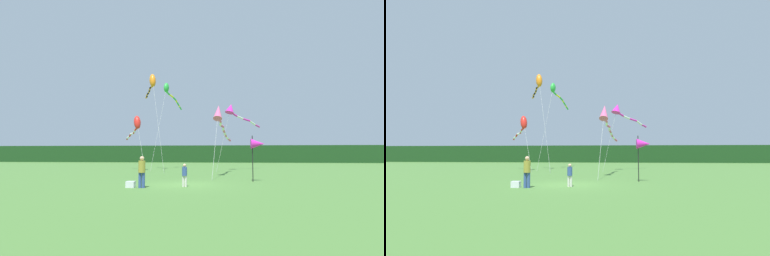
# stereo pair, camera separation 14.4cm
# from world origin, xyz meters

# --- Properties ---
(ground_plane) EXTENTS (120.00, 120.00, 0.00)m
(ground_plane) POSITION_xyz_m (0.00, 0.00, 0.00)
(ground_plane) COLOR #477533
(distant_treeline) EXTENTS (108.00, 2.89, 3.60)m
(distant_treeline) POSITION_xyz_m (0.00, 45.00, 1.80)
(distant_treeline) COLOR #193D19
(distant_treeline) RESTS_ON ground
(person_adult) EXTENTS (0.38, 0.38, 1.74)m
(person_adult) POSITION_xyz_m (-2.01, -1.80, 0.97)
(person_adult) COLOR #334C8C
(person_adult) RESTS_ON ground
(person_child) EXTENTS (0.29, 0.29, 1.30)m
(person_child) POSITION_xyz_m (0.27, -1.04, 0.73)
(person_child) COLOR silver
(person_child) RESTS_ON ground
(cooler_box) EXTENTS (0.47, 0.43, 0.35)m
(cooler_box) POSITION_xyz_m (-2.67, -1.68, 0.17)
(cooler_box) COLOR silver
(cooler_box) RESTS_ON ground
(banner_flag_pole) EXTENTS (0.90, 0.70, 3.10)m
(banner_flag_pole) POSITION_xyz_m (4.82, 2.40, 2.52)
(banner_flag_pole) COLOR black
(banner_flag_pole) RESTS_ON ground
(kite_magenta) EXTENTS (5.37, 5.87, 7.58)m
(kite_magenta) POSITION_xyz_m (3.77, 15.16, 6.73)
(kite_magenta) COLOR #B2B2B2
(kite_magenta) RESTS_ON ground
(kite_red) EXTENTS (4.16, 6.46, 6.22)m
(kite_red) POSITION_xyz_m (-7.10, 14.01, 5.14)
(kite_red) COLOR #B2B2B2
(kite_red) RESTS_ON ground
(kite_rainbow) EXTENTS (1.73, 9.43, 6.12)m
(kite_rainbow) POSITION_xyz_m (2.28, 7.12, 4.98)
(kite_rainbow) COLOR #B2B2B2
(kite_rainbow) RESTS_ON ground
(kite_orange) EXTENTS (3.99, 7.60, 11.17)m
(kite_orange) POSITION_xyz_m (-5.52, 14.74, 10.13)
(kite_orange) COLOR #B2B2B2
(kite_orange) RESTS_ON ground
(kite_green) EXTENTS (2.06, 10.11, 10.86)m
(kite_green) POSITION_xyz_m (-4.22, 18.37, 9.81)
(kite_green) COLOR #B2B2B2
(kite_green) RESTS_ON ground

